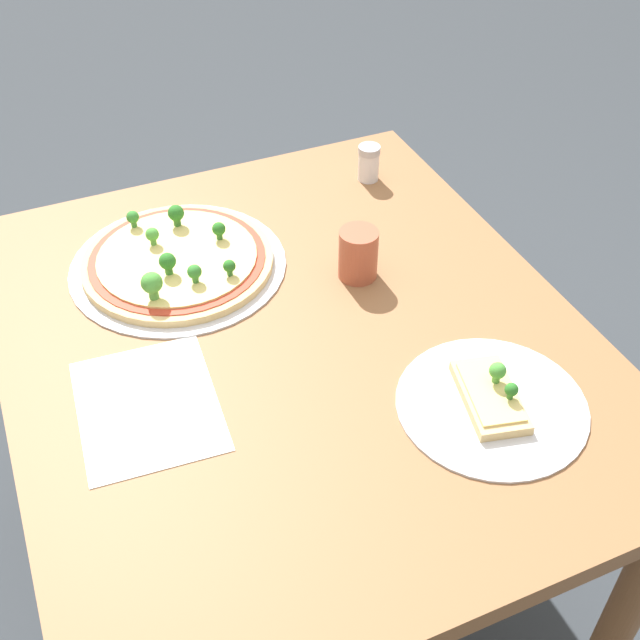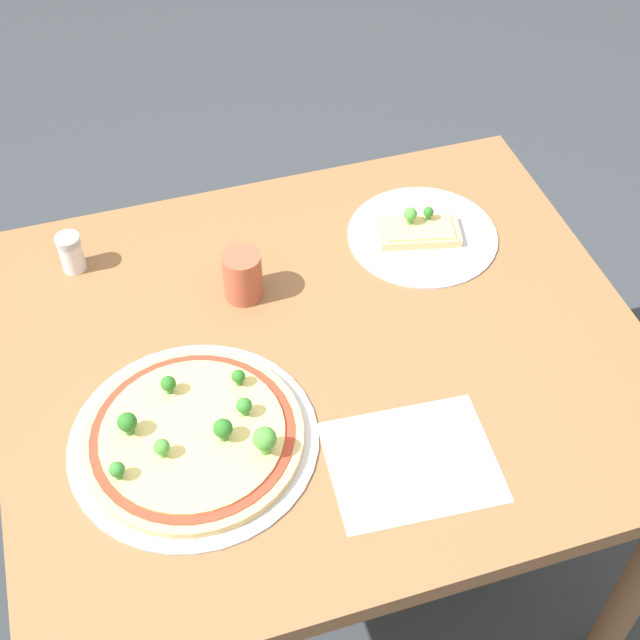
# 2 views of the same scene
# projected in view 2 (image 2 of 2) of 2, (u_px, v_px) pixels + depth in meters

# --- Properties ---
(ground_plane) EXTENTS (8.00, 8.00, 0.00)m
(ground_plane) POSITION_uv_depth(u_px,v_px,m) (322.00, 554.00, 1.97)
(ground_plane) COLOR #33383D
(dining_table) EXTENTS (1.05, 0.89, 0.71)m
(dining_table) POSITION_uv_depth(u_px,v_px,m) (323.00, 384.00, 1.53)
(dining_table) COLOR brown
(dining_table) RESTS_ON ground_plane
(pizza_tray_whole) EXTENTS (0.37, 0.37, 0.07)m
(pizza_tray_whole) POSITION_uv_depth(u_px,v_px,m) (194.00, 436.00, 1.32)
(pizza_tray_whole) COLOR silver
(pizza_tray_whole) RESTS_ON dining_table
(pizza_tray_slice) EXTENTS (0.28, 0.28, 0.06)m
(pizza_tray_slice) POSITION_uv_depth(u_px,v_px,m) (421.00, 233.00, 1.63)
(pizza_tray_slice) COLOR silver
(pizza_tray_slice) RESTS_ON dining_table
(drinking_cup) EXTENTS (0.07, 0.07, 0.09)m
(drinking_cup) POSITION_uv_depth(u_px,v_px,m) (243.00, 276.00, 1.50)
(drinking_cup) COLOR #AD5138
(drinking_cup) RESTS_ON dining_table
(condiment_shaker) EXTENTS (0.04, 0.04, 0.07)m
(condiment_shaker) POSITION_uv_depth(u_px,v_px,m) (71.00, 252.00, 1.55)
(condiment_shaker) COLOR silver
(condiment_shaker) RESTS_ON dining_table
(paper_menu) EXTENTS (0.26, 0.21, 0.00)m
(paper_menu) POSITION_uv_depth(u_px,v_px,m) (412.00, 462.00, 1.30)
(paper_menu) COLOR white
(paper_menu) RESTS_ON dining_table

